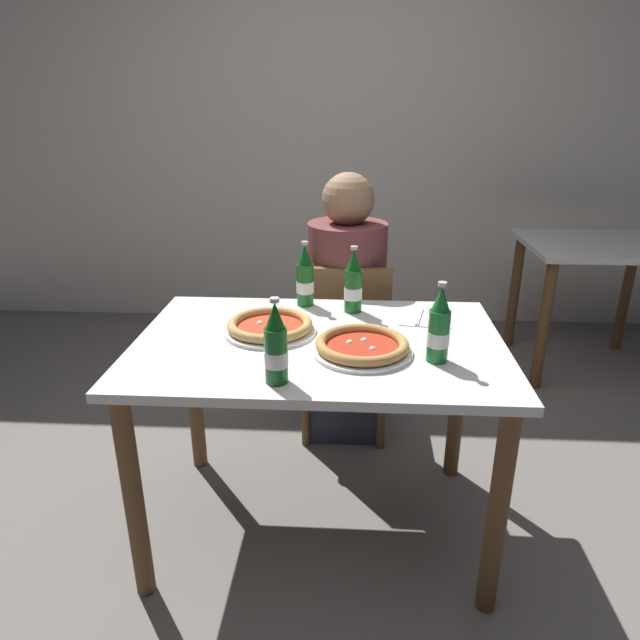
% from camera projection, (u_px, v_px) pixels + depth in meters
% --- Properties ---
extents(ground_plane, '(8.00, 8.00, 0.00)m').
position_uv_depth(ground_plane, '(319.00, 523.00, 2.10)').
color(ground_plane, slate).
extents(back_wall_tiled, '(7.00, 0.10, 2.60)m').
position_uv_depth(back_wall_tiled, '(339.00, 130.00, 3.67)').
color(back_wall_tiled, silver).
rests_on(back_wall_tiled, ground_plane).
extents(dining_table_main, '(1.20, 0.80, 0.75)m').
position_uv_depth(dining_table_main, '(319.00, 371.00, 1.87)').
color(dining_table_main, silver).
rests_on(dining_table_main, ground_plane).
extents(chair_behind_table, '(0.41, 0.41, 0.85)m').
position_uv_depth(chair_behind_table, '(345.00, 341.00, 2.49)').
color(chair_behind_table, brown).
rests_on(chair_behind_table, ground_plane).
extents(diner_seated, '(0.34, 0.34, 1.21)m').
position_uv_depth(diner_seated, '(346.00, 316.00, 2.50)').
color(diner_seated, '#2D3342').
rests_on(diner_seated, ground_plane).
extents(dining_table_background, '(0.80, 0.70, 0.75)m').
position_uv_depth(dining_table_background, '(595.00, 270.00, 3.14)').
color(dining_table_background, silver).
rests_on(dining_table_background, ground_plane).
extents(pizza_margherita_near, '(0.31, 0.31, 0.04)m').
position_uv_depth(pizza_margherita_near, '(362.00, 346.00, 1.73)').
color(pizza_margherita_near, white).
rests_on(pizza_margherita_near, dining_table_main).
extents(pizza_marinara_far, '(0.31, 0.31, 0.04)m').
position_uv_depth(pizza_marinara_far, '(270.00, 326.00, 1.88)').
color(pizza_marinara_far, white).
rests_on(pizza_marinara_far, dining_table_main).
extents(beer_bottle_left, '(0.07, 0.07, 0.25)m').
position_uv_depth(beer_bottle_left, '(439.00, 329.00, 1.64)').
color(beer_bottle_left, '#196B2D').
rests_on(beer_bottle_left, dining_table_main).
extents(beer_bottle_center, '(0.07, 0.07, 0.25)m').
position_uv_depth(beer_bottle_center, '(276.00, 348.00, 1.52)').
color(beer_bottle_center, '#14591E').
rests_on(beer_bottle_center, dining_table_main).
extents(beer_bottle_right, '(0.07, 0.07, 0.25)m').
position_uv_depth(beer_bottle_right, '(305.00, 279.00, 2.11)').
color(beer_bottle_right, '#14591E').
rests_on(beer_bottle_right, dining_table_main).
extents(beer_bottle_extra, '(0.07, 0.07, 0.25)m').
position_uv_depth(beer_bottle_extra, '(353.00, 285.00, 2.04)').
color(beer_bottle_extra, '#14591E').
rests_on(beer_bottle_extra, dining_table_main).
extents(napkin_with_cutlery, '(0.20, 0.20, 0.01)m').
position_uv_depth(napkin_with_cutlery, '(425.00, 318.00, 2.01)').
color(napkin_with_cutlery, white).
rests_on(napkin_with_cutlery, dining_table_main).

